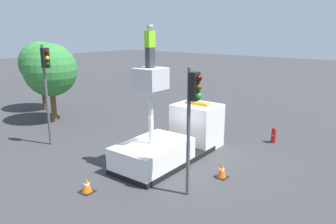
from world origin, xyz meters
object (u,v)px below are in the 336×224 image
object	(u,v)px
traffic_cone_rear	(87,185)
tree_left_bg	(41,63)
worker	(150,46)
tree_right_bg	(50,70)
traffic_cone_curbside	(222,170)
traffic_light_across	(46,76)
fire_hydrant	(274,135)
bucket_truck	(174,139)
traffic_light_pole	(192,107)

from	to	relation	value
traffic_cone_rear	tree_left_bg	size ratio (longest dim) A/B	0.11
worker	tree_right_bg	xyz separation A→B (m)	(1.94, 10.22, -1.94)
worker	traffic_cone_rear	bearing A→B (deg)	169.44
worker	tree_left_bg	size ratio (longest dim) A/B	0.33
tree_left_bg	traffic_cone_rear	bearing A→B (deg)	-116.88
traffic_cone_rear	tree_right_bg	world-z (taller)	tree_right_bg
traffic_cone_rear	traffic_cone_curbside	size ratio (longest dim) A/B	0.88
traffic_light_across	fire_hydrant	size ratio (longest dim) A/B	5.99
worker	traffic_cone_curbside	bearing A→B (deg)	-69.08
tree_left_bg	tree_right_bg	distance (m)	3.76
traffic_cone_rear	tree_left_bg	world-z (taller)	tree_left_bg
bucket_truck	tree_right_bg	size ratio (longest dim) A/B	1.22
tree_left_bg	worker	bearing A→B (deg)	-104.18
traffic_cone_curbside	tree_left_bg	distance (m)	17.07
bucket_truck	tree_right_bg	bearing A→B (deg)	88.90
bucket_truck	worker	xyz separation A→B (m)	(-1.74, 0.00, 4.47)
traffic_cone_curbside	traffic_light_across	bearing A→B (deg)	102.19
fire_hydrant	traffic_cone_curbside	size ratio (longest dim) A/B	1.34
worker	traffic_light_across	bearing A→B (deg)	97.88
traffic_light_across	fire_hydrant	xyz separation A→B (m)	(7.61, -9.42, -3.34)
fire_hydrant	traffic_light_across	bearing A→B (deg)	128.95
worker	traffic_light_across	size ratio (longest dim) A/B	0.33
bucket_truck	traffic_cone_rear	bearing A→B (deg)	173.14
traffic_light_pole	tree_right_bg	world-z (taller)	tree_right_bg
fire_hydrant	tree_left_bg	world-z (taller)	tree_left_bg
traffic_light_across	traffic_cone_curbside	distance (m)	10.06
worker	fire_hydrant	xyz separation A→B (m)	(6.74, -3.12, -4.99)
tree_right_bg	traffic_cone_curbside	bearing A→B (deg)	-93.56
fire_hydrant	tree_left_bg	size ratio (longest dim) A/B	0.17
tree_left_bg	tree_right_bg	size ratio (longest dim) A/B	1.00
traffic_cone_rear	tree_right_bg	size ratio (longest dim) A/B	0.11
fire_hydrant	tree_right_bg	distance (m)	14.51
traffic_light_pole	tree_left_bg	distance (m)	17.00
traffic_cone_rear	bucket_truck	bearing A→B (deg)	-6.86
traffic_light_pole	traffic_light_across	bearing A→B (deg)	89.37
fire_hydrant	traffic_cone_rear	bearing A→B (deg)	159.46
worker	traffic_cone_rear	xyz separation A→B (m)	(-3.17, 0.59, -5.15)
worker	traffic_cone_rear	distance (m)	6.08
worker	tree_right_bg	bearing A→B (deg)	79.25
traffic_light_pole	traffic_light_across	xyz separation A→B (m)	(0.10, 9.05, 0.34)
traffic_light_across	tree_left_bg	xyz separation A→B (m)	(4.32, 7.36, -0.20)
traffic_light_across	traffic_cone_rear	xyz separation A→B (m)	(-2.30, -5.71, -3.50)
traffic_cone_curbside	tree_right_bg	bearing A→B (deg)	86.44
traffic_cone_rear	fire_hydrant	bearing A→B (deg)	-20.54
traffic_light_pole	traffic_cone_curbside	size ratio (longest dim) A/B	7.29
worker	bucket_truck	bearing A→B (deg)	0.00
tree_right_bg	traffic_cone_rear	bearing A→B (deg)	-117.96
worker	tree_left_bg	bearing A→B (deg)	75.82
traffic_cone_curbside	tree_right_bg	size ratio (longest dim) A/B	0.13
fire_hydrant	tree_left_bg	bearing A→B (deg)	101.09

